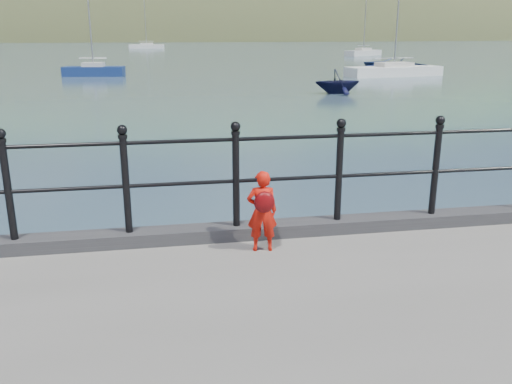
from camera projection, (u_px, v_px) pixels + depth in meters
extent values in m
plane|color=#2D4251|center=(187.00, 313.00, 6.57)|extent=(600.00, 600.00, 0.00)
cube|color=#28282B|center=(184.00, 235.00, 6.12)|extent=(60.00, 0.30, 0.15)
cylinder|color=black|center=(182.00, 184.00, 5.94)|extent=(18.00, 0.04, 0.04)
cylinder|color=black|center=(180.00, 141.00, 5.81)|extent=(18.00, 0.04, 0.04)
cylinder|color=black|center=(8.00, 192.00, 5.64)|extent=(0.08, 0.08, 1.05)
sphere|color=black|center=(0.00, 134.00, 5.46)|extent=(0.11, 0.11, 0.11)
cylinder|color=black|center=(126.00, 186.00, 5.84)|extent=(0.08, 0.08, 1.05)
sphere|color=black|center=(122.00, 130.00, 5.67)|extent=(0.11, 0.11, 0.11)
cylinder|color=black|center=(236.00, 181.00, 6.05)|extent=(0.08, 0.08, 1.05)
sphere|color=black|center=(235.00, 126.00, 5.87)|extent=(0.11, 0.11, 0.11)
cylinder|color=black|center=(339.00, 176.00, 6.25)|extent=(0.08, 0.08, 1.05)
sphere|color=black|center=(341.00, 123.00, 6.07)|extent=(0.11, 0.11, 0.11)
cylinder|color=black|center=(435.00, 172.00, 6.45)|extent=(0.08, 0.08, 1.05)
sphere|color=black|center=(440.00, 120.00, 6.27)|extent=(0.11, 0.11, 0.11)
ellipsoid|color=#333A21|center=(214.00, 83.00, 198.22)|extent=(400.00, 100.00, 88.00)
ellipsoid|color=#387026|center=(283.00, 95.00, 264.95)|extent=(600.00, 180.00, 156.00)
cube|color=silver|center=(43.00, 31.00, 170.47)|extent=(9.00, 6.00, 6.00)
cube|color=#4C4744|center=(42.00, 17.00, 169.32)|extent=(9.50, 6.50, 2.00)
cube|color=silver|center=(118.00, 31.00, 174.34)|extent=(9.00, 6.00, 6.00)
cube|color=#4C4744|center=(117.00, 18.00, 173.19)|extent=(9.50, 6.50, 2.00)
cube|color=silver|center=(211.00, 31.00, 179.40)|extent=(9.00, 6.00, 6.00)
cube|color=#4C4744|center=(211.00, 18.00, 178.25)|extent=(9.50, 6.50, 2.00)
cube|color=silver|center=(290.00, 31.00, 183.95)|extent=(9.00, 6.00, 6.00)
cube|color=#4C4744|center=(290.00, 18.00, 182.80)|extent=(9.50, 6.50, 2.00)
imported|color=red|center=(262.00, 211.00, 5.76)|extent=(0.34, 0.24, 0.89)
ellipsoid|color=#BD070B|center=(264.00, 202.00, 5.60)|extent=(0.22, 0.11, 0.23)
imported|color=navy|center=(397.00, 65.00, 43.31)|extent=(6.23, 6.95, 1.18)
imported|color=black|center=(338.00, 81.00, 28.91)|extent=(2.56, 2.24, 1.30)
cube|color=navy|center=(94.00, 73.00, 39.99)|extent=(4.52, 1.89, 0.90)
cube|color=beige|center=(93.00, 66.00, 39.85)|extent=(1.64, 1.15, 0.50)
cylinder|color=#A5A5A8|center=(90.00, 26.00, 39.04)|extent=(0.10, 0.10, 5.71)
cylinder|color=#A5A5A8|center=(93.00, 58.00, 39.69)|extent=(1.97, 0.28, 0.06)
cube|color=white|center=(394.00, 73.00, 40.05)|extent=(7.51, 3.22, 0.90)
cube|color=beige|center=(394.00, 66.00, 39.90)|extent=(2.75, 1.82, 0.50)
cylinder|color=#A5A5A8|center=(399.00, 2.00, 38.63)|extent=(0.10, 0.10, 8.95)
cylinder|color=#A5A5A8|center=(395.00, 58.00, 39.75)|extent=(3.24, 0.61, 0.06)
cube|color=silver|center=(363.00, 54.00, 71.65)|extent=(5.90, 4.60, 0.90)
cube|color=beige|center=(364.00, 50.00, 71.50)|extent=(2.37, 2.09, 0.50)
cylinder|color=#A5A5A8|center=(365.00, 20.00, 70.41)|extent=(0.10, 0.10, 7.68)
cylinder|color=#A5A5A8|center=(364.00, 46.00, 71.35)|extent=(2.29, 1.51, 0.06)
cube|color=white|center=(147.00, 47.00, 99.35)|extent=(6.42, 2.94, 0.90)
cube|color=beige|center=(147.00, 44.00, 99.20)|extent=(2.36, 1.67, 0.50)
cylinder|color=#A5A5A8|center=(145.00, 21.00, 98.03)|extent=(0.10, 0.10, 8.24)
cylinder|color=#A5A5A8|center=(146.00, 41.00, 99.04)|extent=(2.75, 0.56, 0.06)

